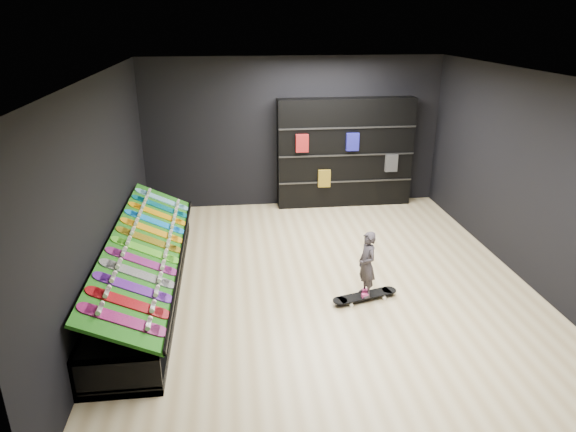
{
  "coord_description": "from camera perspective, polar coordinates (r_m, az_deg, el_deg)",
  "views": [
    {
      "loc": [
        -1.32,
        -6.67,
        3.7
      ],
      "look_at": [
        -0.5,
        0.2,
        1.0
      ],
      "focal_mm": 32.0,
      "sensor_mm": 36.0,
      "label": 1
    }
  ],
  "objects": [
    {
      "name": "wall_back",
      "position": [
        10.49,
        0.59,
        9.21
      ],
      "size": [
        6.0,
        0.02,
        3.0
      ],
      "primitive_type": "cube",
      "color": "black",
      "rests_on": "ground"
    },
    {
      "name": "display_board_6",
      "position": [
        7.55,
        -15.15,
        -2.57
      ],
      "size": [
        0.93,
        0.22,
        0.5
      ],
      "primitive_type": null,
      "rotation": [
        0.0,
        0.44,
        0.0
      ],
      "color": "yellow",
      "rests_on": "turf_ramp"
    },
    {
      "name": "child",
      "position": [
        7.15,
        8.68,
        -6.67
      ],
      "size": [
        0.19,
        0.24,
        0.56
      ],
      "primitive_type": "imported",
      "rotation": [
        0.0,
        0.0,
        -1.39
      ],
      "color": "black",
      "rests_on": "floor_skateboard"
    },
    {
      "name": "display_board_1",
      "position": [
        6.03,
        -17.27,
        -9.19
      ],
      "size": [
        0.93,
        0.22,
        0.5
      ],
      "primitive_type": null,
      "rotation": [
        0.0,
        0.44,
        0.0
      ],
      "color": "red",
      "rests_on": "turf_ramp"
    },
    {
      "name": "display_board_7",
      "position": [
        7.86,
        -14.82,
        -1.56
      ],
      "size": [
        0.93,
        0.22,
        0.5
      ],
      "primitive_type": null,
      "rotation": [
        0.0,
        0.44,
        0.0
      ],
      "color": "orange",
      "rests_on": "turf_ramp"
    },
    {
      "name": "wall_front",
      "position": [
        4.08,
        13.54,
        -12.0
      ],
      "size": [
        6.0,
        0.02,
        3.0
      ],
      "primitive_type": "cube",
      "color": "black",
      "rests_on": "ground"
    },
    {
      "name": "wall_left",
      "position": [
        7.22,
        -19.92,
        2.27
      ],
      "size": [
        0.02,
        7.0,
        3.0
      ],
      "primitive_type": "cube",
      "color": "black",
      "rests_on": "ground"
    },
    {
      "name": "display_board_5",
      "position": [
        7.24,
        -15.5,
        -3.67
      ],
      "size": [
        0.93,
        0.22,
        0.5
      ],
      "primitive_type": null,
      "rotation": [
        0.0,
        0.44,
        0.0
      ],
      "color": "green",
      "rests_on": "turf_ramp"
    },
    {
      "name": "display_board_10",
      "position": [
        8.82,
        -14.0,
        1.04
      ],
      "size": [
        0.93,
        0.22,
        0.5
      ],
      "primitive_type": null,
      "rotation": [
        0.0,
        0.44,
        0.0
      ],
      "color": "#0C8C99",
      "rests_on": "turf_ramp"
    },
    {
      "name": "display_board_2",
      "position": [
        6.32,
        -16.76,
        -7.61
      ],
      "size": [
        0.93,
        0.22,
        0.5
      ],
      "primitive_type": null,
      "rotation": [
        0.0,
        0.44,
        0.0
      ],
      "color": "purple",
      "rests_on": "turf_ramp"
    },
    {
      "name": "display_board_8",
      "position": [
        8.18,
        -14.53,
        -0.63
      ],
      "size": [
        0.93,
        0.22,
        0.5
      ],
      "primitive_type": null,
      "rotation": [
        0.0,
        0.44,
        0.0
      ],
      "color": "blue",
      "rests_on": "turf_ramp"
    },
    {
      "name": "wall_right",
      "position": [
        8.24,
        25.17,
        3.78
      ],
      "size": [
        0.02,
        7.0,
        3.0
      ],
      "primitive_type": "cube",
      "color": "black",
      "rests_on": "ground"
    },
    {
      "name": "display_board_9",
      "position": [
        8.5,
        -14.25,
        0.24
      ],
      "size": [
        0.93,
        0.22,
        0.5
      ],
      "primitive_type": null,
      "rotation": [
        0.0,
        0.44,
        0.0
      ],
      "color": "yellow",
      "rests_on": "turf_ramp"
    },
    {
      "name": "ceiling",
      "position": [
        6.84,
        4.53,
        15.38
      ],
      "size": [
        6.0,
        7.0,
        0.01
      ],
      "primitive_type": "cube",
      "color": "white",
      "rests_on": "ground"
    },
    {
      "name": "display_board_0",
      "position": [
        5.74,
        -17.84,
        -10.92
      ],
      "size": [
        0.93,
        0.22,
        0.5
      ],
      "primitive_type": null,
      "rotation": [
        0.0,
        0.44,
        0.0
      ],
      "color": "#E5198C",
      "rests_on": "turf_ramp"
    },
    {
      "name": "display_rack",
      "position": [
        7.61,
        -15.43,
        -6.48
      ],
      "size": [
        0.9,
        4.5,
        0.5
      ],
      "primitive_type": null,
      "color": "black",
      "rests_on": "ground"
    },
    {
      "name": "back_shelving",
      "position": [
        10.59,
        6.35,
        6.98
      ],
      "size": [
        2.76,
        0.32,
        2.2
      ],
      "primitive_type": "cube",
      "color": "black",
      "rests_on": "ground"
    },
    {
      "name": "floor",
      "position": [
        7.74,
        3.88,
        -7.29
      ],
      "size": [
        6.0,
        7.0,
        0.01
      ],
      "primitive_type": "cube",
      "color": "#CFBC8C",
      "rests_on": "ground"
    },
    {
      "name": "display_board_3",
      "position": [
        6.62,
        -16.3,
        -6.18
      ],
      "size": [
        0.93,
        0.22,
        0.5
      ],
      "primitive_type": null,
      "rotation": [
        0.0,
        0.44,
        0.0
      ],
      "color": "black",
      "rests_on": "turf_ramp"
    },
    {
      "name": "display_board_11",
      "position": [
        9.14,
        -13.76,
        1.78
      ],
      "size": [
        0.93,
        0.22,
        0.5
      ],
      "primitive_type": null,
      "rotation": [
        0.0,
        0.44,
        0.0
      ],
      "color": "#0CB2E5",
      "rests_on": "turf_ramp"
    },
    {
      "name": "floor_skateboard",
      "position": [
        7.31,
        8.54,
        -8.95
      ],
      "size": [
        1.0,
        0.47,
        0.09
      ],
      "primitive_type": null,
      "rotation": [
        0.0,
        0.0,
        0.26
      ],
      "color": "black",
      "rests_on": "ground"
    },
    {
      "name": "turf_ramp",
      "position": [
        7.4,
        -15.39,
        -3.31
      ],
      "size": [
        0.92,
        4.5,
        0.46
      ],
      "primitive_type": "cube",
      "rotation": [
        0.0,
        0.44,
        0.0
      ],
      "color": "#15560D",
      "rests_on": "display_rack"
    },
    {
      "name": "display_board_4",
      "position": [
        6.93,
        -15.88,
        -4.87
      ],
      "size": [
        0.93,
        0.22,
        0.5
      ],
      "primitive_type": null,
      "rotation": [
        0.0,
        0.44,
        0.0
      ],
      "color": "#2626BF",
      "rests_on": "turf_ramp"
    }
  ]
}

